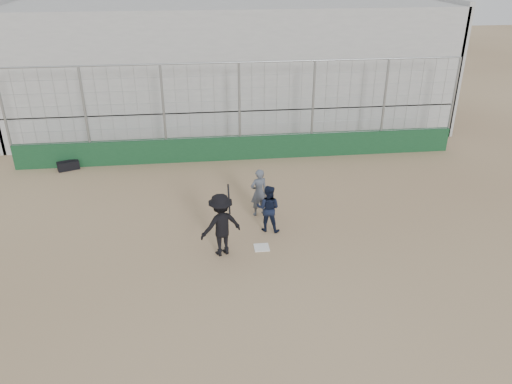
{
  "coord_description": "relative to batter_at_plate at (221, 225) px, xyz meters",
  "views": [
    {
      "loc": [
        -1.64,
        -12.35,
        7.87
      ],
      "look_at": [
        0.0,
        1.4,
        1.15
      ],
      "focal_mm": 35.0,
      "sensor_mm": 36.0,
      "label": 1
    }
  ],
  "objects": [
    {
      "name": "ground",
      "position": [
        1.17,
        0.14,
        -0.94
      ],
      "size": [
        90.0,
        90.0,
        0.0
      ],
      "primitive_type": "plane",
      "color": "#7D6244",
      "rests_on": "ground"
    },
    {
      "name": "equipment_bag",
      "position": [
        -5.72,
        6.81,
        -0.76
      ],
      "size": [
        0.89,
        0.62,
        0.39
      ],
      "color": "black",
      "rests_on": "ground"
    },
    {
      "name": "batter_at_plate",
      "position": [
        0.0,
        0.0,
        0.0
      ],
      "size": [
        1.38,
        1.09,
        2.01
      ],
      "color": "black",
      "rests_on": "ground"
    },
    {
      "name": "backstop",
      "position": [
        1.17,
        7.14,
        0.02
      ],
      "size": [
        18.1,
        0.25,
        4.04
      ],
      "color": "#11361D",
      "rests_on": "ground"
    },
    {
      "name": "home_plate",
      "position": [
        1.17,
        0.14,
        -0.93
      ],
      "size": [
        0.44,
        0.44,
        0.02
      ],
      "primitive_type": "cube",
      "color": "white",
      "rests_on": "ground"
    },
    {
      "name": "bleachers",
      "position": [
        1.17,
        12.09,
        1.99
      ],
      "size": [
        20.25,
        6.7,
        6.98
      ],
      "color": "#959595",
      "rests_on": "ground"
    },
    {
      "name": "catcher_crouched",
      "position": [
        1.5,
        1.12,
        -0.41
      ],
      "size": [
        0.91,
        0.82,
        1.06
      ],
      "color": "black",
      "rests_on": "ground"
    },
    {
      "name": "umpire",
      "position": [
        1.35,
        2.2,
        -0.21
      ],
      "size": [
        0.68,
        0.55,
        1.45
      ],
      "primitive_type": "imported",
      "rotation": [
        0.0,
        0.0,
        3.46
      ],
      "color": "#464D59",
      "rests_on": "ground"
    }
  ]
}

